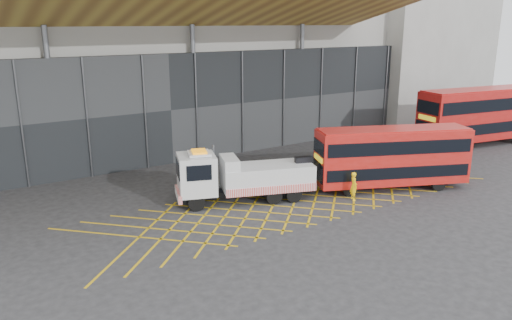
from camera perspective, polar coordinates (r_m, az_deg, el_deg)
ground_plane at (r=27.19m, az=-3.62°, el=-6.52°), size 120.00×120.00×0.00m
road_markings at (r=29.65m, az=4.51°, el=-4.61°), size 26.36×7.16×0.01m
construction_building at (r=42.85m, az=-13.99°, el=13.48°), size 55.00×23.97×18.00m
east_building at (r=58.32m, az=17.00°, el=14.72°), size 15.00×12.00×20.00m
recovery_truck at (r=28.97m, az=-1.73°, el=-1.90°), size 9.29×4.71×3.28m
bus_towed at (r=32.17m, az=15.28°, el=0.51°), size 9.62×5.72×3.88m
bus_second at (r=46.59m, az=24.34°, el=4.86°), size 12.04×4.59×4.79m
worker at (r=29.97m, az=11.11°, el=-2.93°), size 0.63×0.73×1.70m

